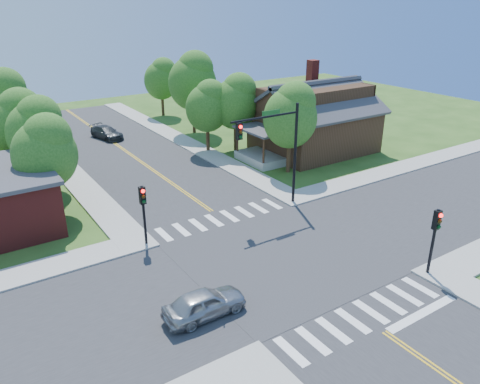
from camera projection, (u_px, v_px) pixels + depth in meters
ground at (279, 259)px, 26.33m from camera, size 100.00×100.00×0.00m
road_ns at (279, 259)px, 26.32m from camera, size 10.00×90.00×0.04m
road_ew at (279, 259)px, 26.32m from camera, size 90.00×10.00×0.04m
intersection_patch at (279, 259)px, 26.33m from camera, size 10.20×10.20×0.06m
sidewalk_ne at (307, 144)px, 46.52m from camera, size 40.00×40.00×0.14m
crosswalk_north at (222, 218)px, 31.08m from camera, size 8.85×2.00×0.01m
crosswalk_south at (362, 316)px, 21.54m from camera, size 8.85×2.00×0.01m
centerline at (279, 258)px, 26.31m from camera, size 0.30×90.00×0.01m
stop_bar at (422, 314)px, 21.75m from camera, size 4.60×0.45×0.09m
signal_mast_ne at (276, 141)px, 30.74m from camera, size 5.30×0.42×7.20m
signal_pole_se at (435, 230)px, 23.82m from camera, size 0.34×0.42×3.80m
signal_pole_nw at (143, 205)px, 26.74m from camera, size 0.34×0.42×3.80m
house_ne at (314, 116)px, 43.68m from camera, size 13.05×8.80×7.11m
tree_e_a at (291, 114)px, 37.49m from camera, size 4.46×4.24×7.58m
tree_e_b at (236, 100)px, 43.20m from camera, size 4.32×4.11×7.35m
tree_e_c at (193, 79)px, 48.71m from camera, size 5.10×4.84×8.66m
tree_e_d at (162, 78)px, 56.42m from camera, size 4.13×3.93×7.03m
tree_w_a at (46, 150)px, 29.94m from camera, size 4.11×3.90×6.99m
tree_w_b at (19, 122)px, 35.24m from camera, size 4.43×4.20×7.52m
tree_w_c at (4, 100)px, 40.98m from camera, size 4.77×4.53×8.12m
tree_house at (208, 105)px, 42.96m from camera, size 4.01×3.81×6.81m
tree_bldg at (37, 129)px, 33.95m from camera, size 4.27×4.06×7.27m
car_silver at (205, 304)px, 21.37m from camera, size 1.59×3.93×1.34m
car_dgrey at (107, 133)px, 48.38m from camera, size 3.79×5.13×1.25m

